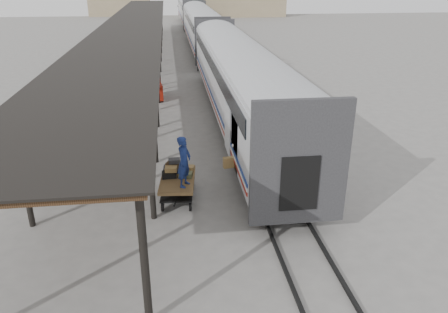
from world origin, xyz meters
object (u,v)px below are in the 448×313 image
object	(u,v)px
baggage_cart	(178,183)
pedestrian	(148,86)
luggage_tug	(154,90)
porter	(184,162)

from	to	relation	value
baggage_cart	pedestrian	world-z (taller)	pedestrian
luggage_tug	pedestrian	distance (m)	1.01
baggage_cart	porter	distance (m)	1.35
pedestrian	porter	bearing A→B (deg)	74.56
porter	baggage_cart	bearing A→B (deg)	47.21
pedestrian	baggage_cart	bearing A→B (deg)	73.92
porter	pedestrian	size ratio (longest dim) A/B	1.25
luggage_tug	porter	size ratio (longest dim) A/B	0.97
baggage_cart	pedestrian	bearing A→B (deg)	101.84
baggage_cart	porter	xyz separation A→B (m)	(0.25, -0.65, 1.15)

